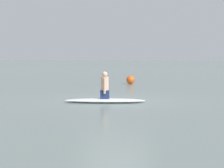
% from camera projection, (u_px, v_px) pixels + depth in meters
% --- Properties ---
extents(ground_plane, '(400.00, 400.00, 0.00)m').
position_uv_depth(ground_plane, '(115.00, 100.00, 14.46)').
color(ground_plane, slate).
extents(surfboard, '(2.88, 1.67, 0.14)m').
position_uv_depth(surfboard, '(105.00, 101.00, 13.79)').
color(surfboard, white).
rests_on(surfboard, ground).
extents(person_paddler, '(0.38, 0.41, 0.94)m').
position_uv_depth(person_paddler, '(105.00, 86.00, 13.76)').
color(person_paddler, navy).
rests_on(person_paddler, surfboard).
extents(buoy_marker, '(0.50, 0.50, 0.50)m').
position_uv_depth(buoy_marker, '(130.00, 80.00, 23.58)').
color(buoy_marker, '#E55919').
rests_on(buoy_marker, ground).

